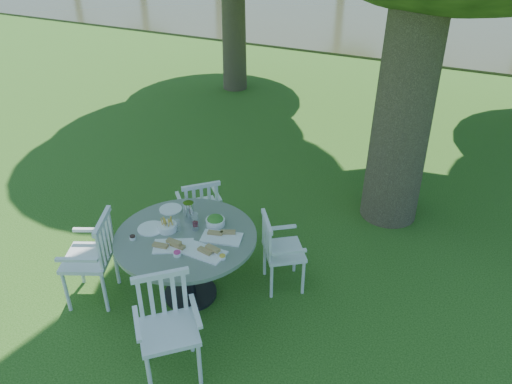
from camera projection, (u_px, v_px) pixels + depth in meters
ground at (249, 262)px, 5.86m from camera, size 140.00×140.00×0.00m
table at (187, 247)px, 5.06m from camera, size 1.43×1.43×0.78m
chair_ne at (276, 247)px, 5.27m from camera, size 0.59×0.60×0.87m
chair_nw at (201, 207)px, 5.92m from camera, size 0.62×0.62×0.89m
chair_sw at (96, 253)px, 5.07m from camera, size 0.63×0.65×0.99m
chair_se at (166, 318)px, 4.30m from camera, size 0.67×0.67×0.97m
tableware at (189, 228)px, 5.03m from camera, size 1.10×0.86×0.22m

